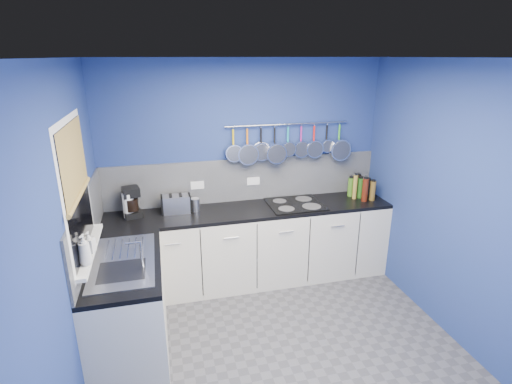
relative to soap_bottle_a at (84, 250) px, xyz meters
name	(u,v)px	position (x,y,z in m)	size (l,w,h in m)	color
floor	(281,348)	(1.53, -0.03, -1.18)	(3.20, 3.00, 0.02)	#47474C
ceiling	(289,56)	(1.53, -0.03, 1.34)	(3.20, 3.00, 0.02)	white
wall_back	(244,171)	(1.53, 1.48, 0.08)	(3.20, 0.02, 2.50)	navy
wall_front	(387,347)	(1.53, -1.54, 0.08)	(3.20, 0.02, 2.50)	navy
wall_left	(70,242)	(-0.08, -0.03, 0.08)	(0.02, 3.00, 2.50)	navy
wall_right	(455,204)	(3.14, -0.03, 0.08)	(0.02, 3.00, 2.50)	navy
backsplash_back	(245,180)	(1.53, 1.46, -0.02)	(3.20, 0.02, 0.50)	gray
backsplash_left	(88,223)	(-0.06, 0.57, -0.02)	(0.02, 1.80, 0.50)	gray
cabinet_run_back	(251,246)	(1.53, 1.17, -0.74)	(3.20, 0.60, 0.86)	beige
worktop_back	(251,210)	(1.53, 1.17, -0.29)	(3.20, 0.60, 0.04)	black
cabinet_run_left	(129,309)	(0.23, 0.27, -0.74)	(0.60, 1.20, 0.86)	beige
worktop_left	(124,263)	(0.23, 0.27, -0.29)	(0.60, 1.20, 0.04)	black
window_frame	(76,189)	(-0.05, 0.27, 0.38)	(0.01, 1.00, 1.10)	white
window_glass	(77,189)	(-0.04, 0.27, 0.38)	(0.01, 0.90, 1.00)	black
bamboo_blind	(74,161)	(-0.03, 0.27, 0.61)	(0.01, 0.90, 0.55)	#B08C40
window_sill	(89,250)	(-0.02, 0.27, -0.13)	(0.10, 0.98, 0.03)	white
sink_unit	(123,260)	(0.23, 0.27, -0.27)	(0.50, 0.95, 0.01)	silver
mixer_tap	(141,255)	(0.39, 0.09, -0.14)	(0.12, 0.08, 0.26)	silver
socket_left	(197,185)	(0.98, 1.45, -0.04)	(0.15, 0.01, 0.09)	white
socket_right	(253,181)	(1.63, 1.45, -0.04)	(0.15, 0.01, 0.09)	white
pot_rail	(288,124)	(2.03, 1.42, 0.61)	(0.02, 0.02, 1.45)	silver
soap_bottle_a	(84,250)	(0.00, 0.00, 0.00)	(0.09, 0.09, 0.24)	white
soap_bottle_b	(89,242)	(0.00, 0.20, -0.03)	(0.08, 0.08, 0.17)	white
paper_towel	(129,205)	(0.23, 1.25, -0.14)	(0.12, 0.12, 0.26)	white
coffee_maker	(132,202)	(0.27, 1.27, -0.11)	(0.18, 0.20, 0.31)	black
toaster	(176,204)	(0.72, 1.27, -0.17)	(0.29, 0.17, 0.19)	silver
canister	(195,205)	(0.93, 1.26, -0.20)	(0.10, 0.10, 0.14)	silver
hob	(295,204)	(2.06, 1.17, -0.26)	(0.61, 0.54, 0.01)	black
pan_0	(233,144)	(1.40, 1.41, 0.42)	(0.20, 0.08, 0.39)	silver
pan_1	(247,145)	(1.55, 1.41, 0.39)	(0.24, 0.09, 0.43)	silver
pan_2	(261,143)	(1.71, 1.41, 0.41)	(0.21, 0.07, 0.40)	silver
pan_3	(275,144)	(1.87, 1.41, 0.40)	(0.24, 0.13, 0.43)	silver
pan_4	(288,140)	(2.03, 1.41, 0.43)	(0.17, 0.08, 0.36)	silver
pan_5	(301,141)	(2.19, 1.41, 0.42)	(0.20, 0.07, 0.39)	silver
pan_6	(314,140)	(2.35, 1.41, 0.41)	(0.21, 0.08, 0.40)	silver
pan_7	(327,137)	(2.51, 1.41, 0.44)	(0.15, 0.08, 0.34)	silver
pan_8	(339,141)	(2.67, 1.41, 0.39)	(0.25, 0.11, 0.44)	silver
condiment_0	(364,189)	(3.00, 1.31, -0.20)	(0.07, 0.07, 0.13)	brown
condiment_1	(358,185)	(2.90, 1.29, -0.14)	(0.06, 0.06, 0.25)	black
condiment_2	(351,187)	(2.80, 1.29, -0.16)	(0.07, 0.07, 0.23)	#3F721E
condiment_3	(368,188)	(2.98, 1.20, -0.16)	(0.06, 0.06, 0.22)	black
condiment_4	(360,188)	(2.88, 1.21, -0.15)	(0.07, 0.07, 0.24)	#265919
condiment_5	(355,187)	(2.80, 1.19, -0.12)	(0.05, 0.05, 0.29)	olive
condiment_6	(373,191)	(2.98, 1.09, -0.15)	(0.07, 0.07, 0.23)	brown
condiment_7	(365,190)	(2.88, 1.09, -0.13)	(0.07, 0.07, 0.27)	#4C190C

